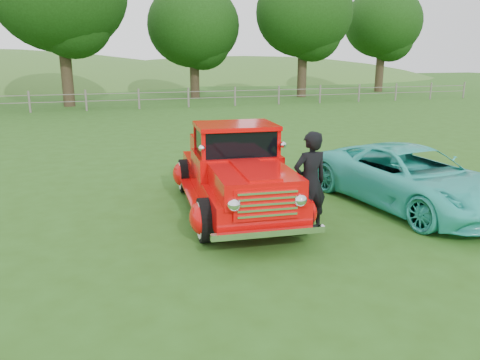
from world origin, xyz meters
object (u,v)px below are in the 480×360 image
object	(u,v)px
red_pickup	(235,172)
man	(310,182)
tree_mid_east	(304,13)
tree_far_east	(383,23)
teal_sedan	(411,177)
tree_near_east	(193,26)

from	to	relation	value
red_pickup	man	world-z (taller)	man
tree_mid_east	red_pickup	world-z (taller)	tree_mid_east
man	tree_mid_east	bearing A→B (deg)	-120.69
tree_far_east	red_pickup	distance (m)	36.10
teal_sedan	man	distance (m)	2.69
tree_mid_east	red_pickup	bearing A→B (deg)	-118.10
teal_sedan	man	xyz separation A→B (m)	(-2.61, -0.61, 0.28)
teal_sedan	tree_mid_east	bearing A→B (deg)	62.25
tree_near_east	man	xyz separation A→B (m)	(-4.40, -28.41, -4.35)
tree_near_east	tree_mid_east	xyz separation A→B (m)	(8.00, -2.00, 0.93)
tree_near_east	red_pickup	distance (m)	27.80
tree_near_east	man	size ratio (longest dim) A/B	4.63
tree_far_east	teal_sedan	world-z (taller)	tree_far_east
tree_mid_east	red_pickup	xyz separation A→B (m)	(-13.31, -24.93, -5.38)
red_pickup	man	size ratio (longest dim) A/B	2.85
tree_mid_east	man	bearing A→B (deg)	-115.14
red_pickup	man	xyz separation A→B (m)	(0.91, -1.49, 0.10)
tree_near_east	man	distance (m)	29.08
red_pickup	man	distance (m)	1.75
tree_mid_east	teal_sedan	xyz separation A→B (m)	(-9.79, -25.80, -5.55)
tree_mid_east	tree_far_east	size ratio (longest dim) A/B	1.07
tree_mid_east	man	xyz separation A→B (m)	(-12.40, -26.41, -5.27)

